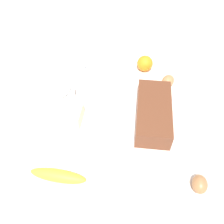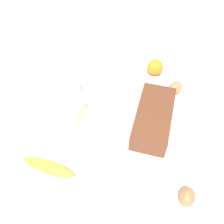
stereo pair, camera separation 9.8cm
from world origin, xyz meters
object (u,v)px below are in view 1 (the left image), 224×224
object	(u,v)px
loaf_pan	(154,112)
flour_bowl	(57,92)
orange_fruit	(145,63)
sugar_bowl	(75,68)
egg_near_butter	(168,81)
egg_beside_bowl	(200,184)
butter_block	(74,116)
banana	(58,176)

from	to	relation	value
loaf_pan	flour_bowl	bearing A→B (deg)	-100.57
orange_fruit	flour_bowl	bearing A→B (deg)	-65.17
sugar_bowl	egg_near_butter	xyz separation A→B (m)	(0.09, 0.41, -0.00)
sugar_bowl	egg_beside_bowl	world-z (taller)	sugar_bowl
butter_block	egg_near_butter	bearing A→B (deg)	115.89
loaf_pan	banana	world-z (taller)	loaf_pan
flour_bowl	butter_block	distance (m)	0.15
flour_bowl	sugar_bowl	world-z (taller)	flour_bowl
flour_bowl	egg_near_butter	size ratio (longest dim) A/B	2.09
banana	butter_block	size ratio (longest dim) A/B	2.11
sugar_bowl	butter_block	world-z (taller)	sugar_bowl
banana	egg_near_butter	world-z (taller)	egg_near_butter
egg_near_butter	egg_beside_bowl	world-z (taller)	egg_near_butter
orange_fruit	butter_block	bearing A→B (deg)	-45.38
butter_block	egg_near_butter	distance (m)	0.44
flour_bowl	egg_near_butter	world-z (taller)	flour_bowl
sugar_bowl	banana	distance (m)	0.53
loaf_pan	flour_bowl	size ratio (longest dim) A/B	2.03
loaf_pan	orange_fruit	xyz separation A→B (m)	(-0.30, -0.00, -0.01)
flour_bowl	egg_near_butter	xyz separation A→B (m)	(-0.07, 0.48, -0.01)
orange_fruit	egg_near_butter	world-z (taller)	orange_fruit
egg_beside_bowl	flour_bowl	bearing A→B (deg)	-128.84
butter_block	egg_near_butter	world-z (taller)	butter_block
flour_bowl	sugar_bowl	distance (m)	0.17
flour_bowl	egg_beside_bowl	bearing A→B (deg)	51.16
loaf_pan	butter_block	distance (m)	0.31
orange_fruit	egg_near_butter	distance (m)	0.14
egg_near_butter	egg_beside_bowl	distance (m)	0.48
flour_bowl	loaf_pan	bearing A→B (deg)	72.55
sugar_bowl	butter_block	xyz separation A→B (m)	(0.28, 0.02, 0.00)
loaf_pan	egg_near_butter	world-z (taller)	loaf_pan
banana	orange_fruit	size ratio (longest dim) A/B	2.62
orange_fruit	butter_block	distance (m)	0.43
sugar_bowl	egg_near_butter	size ratio (longest dim) A/B	1.92
flour_bowl	egg_beside_bowl	distance (m)	0.65
loaf_pan	sugar_bowl	size ratio (longest dim) A/B	2.21
butter_block	loaf_pan	bearing A→B (deg)	90.49
loaf_pan	egg_near_butter	bearing A→B (deg)	162.27
banana	loaf_pan	bearing A→B (deg)	125.97
sugar_bowl	butter_block	distance (m)	0.28
egg_near_butter	flour_bowl	bearing A→B (deg)	-81.80
banana	egg_near_butter	bearing A→B (deg)	135.62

